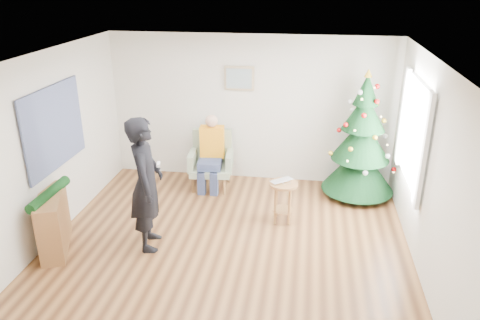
% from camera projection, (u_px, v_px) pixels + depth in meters
% --- Properties ---
extents(floor, '(5.00, 5.00, 0.00)m').
position_uv_depth(floor, '(226.00, 250.00, 6.44)').
color(floor, brown).
rests_on(floor, ground).
extents(ceiling, '(5.00, 5.00, 0.00)m').
position_uv_depth(ceiling, '(224.00, 60.00, 5.46)').
color(ceiling, white).
rests_on(ceiling, wall_back).
extents(wall_back, '(5.00, 0.00, 5.00)m').
position_uv_depth(wall_back, '(251.00, 109.00, 8.24)').
color(wall_back, silver).
rests_on(wall_back, floor).
extents(wall_front, '(5.00, 0.00, 5.00)m').
position_uv_depth(wall_front, '(168.00, 282.00, 3.66)').
color(wall_front, silver).
rests_on(wall_front, floor).
extents(wall_left, '(0.00, 5.00, 5.00)m').
position_uv_depth(wall_left, '(43.00, 152.00, 6.30)').
color(wall_left, silver).
rests_on(wall_left, floor).
extents(wall_right, '(0.00, 5.00, 5.00)m').
position_uv_depth(wall_right, '(430.00, 174.00, 5.60)').
color(wall_right, silver).
rests_on(wall_right, floor).
extents(window_panel, '(0.04, 1.30, 1.40)m').
position_uv_depth(window_panel, '(414.00, 132.00, 6.44)').
color(window_panel, white).
rests_on(window_panel, wall_right).
extents(curtains, '(0.05, 1.75, 1.50)m').
position_uv_depth(curtains, '(412.00, 132.00, 6.45)').
color(curtains, white).
rests_on(curtains, wall_right).
extents(christmas_tree, '(1.20, 1.20, 2.16)m').
position_uv_depth(christmas_tree, '(361.00, 141.00, 7.65)').
color(christmas_tree, '#3F2816').
rests_on(christmas_tree, floor).
extents(stool, '(0.43, 0.43, 0.64)m').
position_uv_depth(stool, '(283.00, 202.00, 7.06)').
color(stool, brown).
rests_on(stool, floor).
extents(laptop, '(0.41, 0.40, 0.03)m').
position_uv_depth(laptop, '(284.00, 182.00, 6.94)').
color(laptop, silver).
rests_on(laptop, stool).
extents(armchair, '(0.79, 0.73, 0.99)m').
position_uv_depth(armchair, '(212.00, 167.00, 8.22)').
color(armchair, gray).
rests_on(armchair, floor).
extents(seated_person, '(0.43, 0.61, 1.30)m').
position_uv_depth(seated_person, '(211.00, 152.00, 8.05)').
color(seated_person, navy).
rests_on(seated_person, armchair).
extents(standing_man, '(0.58, 0.76, 1.86)m').
position_uv_depth(standing_man, '(146.00, 184.00, 6.22)').
color(standing_man, black).
rests_on(standing_man, floor).
extents(game_controller, '(0.06, 0.13, 0.04)m').
position_uv_depth(game_controller, '(158.00, 164.00, 6.05)').
color(game_controller, white).
rests_on(game_controller, standing_man).
extents(console, '(0.66, 1.04, 0.80)m').
position_uv_depth(console, '(54.00, 222.00, 6.35)').
color(console, brown).
rests_on(console, floor).
extents(garland, '(0.14, 0.90, 0.14)m').
position_uv_depth(garland, '(49.00, 194.00, 6.19)').
color(garland, black).
rests_on(garland, console).
extents(tapestry, '(0.03, 1.50, 1.15)m').
position_uv_depth(tapestry, '(54.00, 127.00, 6.48)').
color(tapestry, black).
rests_on(tapestry, wall_left).
extents(framed_picture, '(0.52, 0.05, 0.42)m').
position_uv_depth(framed_picture, '(239.00, 78.00, 8.03)').
color(framed_picture, tan).
rests_on(framed_picture, wall_back).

